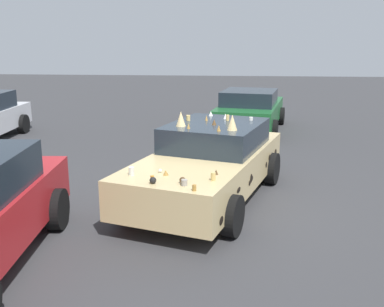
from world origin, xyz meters
TOP-DOWN VIEW (x-y plane):
  - ground_plane at (0.00, 0.00)m, footprint 60.00×60.00m
  - art_car_decorated at (0.09, -0.03)m, footprint 4.91×3.07m
  - parked_sedan_row_back_far at (6.89, -1.04)m, footprint 4.45×2.63m

SIDE VIEW (x-z plane):
  - ground_plane at x=0.00m, z-range 0.00..0.00m
  - parked_sedan_row_back_far at x=6.89m, z-range 0.00..1.37m
  - art_car_decorated at x=0.09m, z-range -0.13..1.57m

